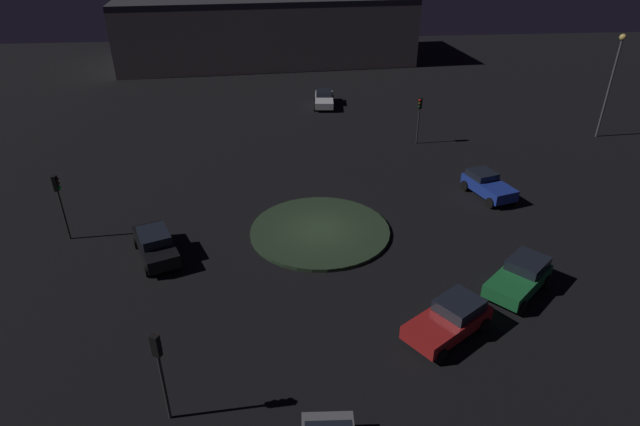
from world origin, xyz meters
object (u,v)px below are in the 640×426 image
car_blue (488,185)px  car_black (156,244)px  car_red (450,319)px  car_white (324,99)px  traffic_light_east (59,195)px  car_green (520,277)px  traffic_light_northeast (159,361)px  streetlamp_southwest (613,72)px  store_building (266,28)px  traffic_light_southwest (419,111)px

car_blue → car_black: size_ratio=0.91×
car_red → car_blue: bearing=-151.7°
car_white → traffic_light_east: traffic_light_east is taller
car_red → car_green: bearing=177.3°
car_white → car_black: bearing=-19.2°
traffic_light_northeast → streetlamp_southwest: bearing=-22.4°
car_white → store_building: 21.66m
traffic_light_southwest → traffic_light_northeast: traffic_light_northeast is taller
car_white → traffic_light_southwest: (-6.69, 11.01, 2.10)m
car_blue → store_building: 44.09m
car_black → store_building: 47.55m
traffic_light_northeast → car_black: bearing=40.3°
car_blue → car_black: (21.07, 5.52, 0.02)m
traffic_light_northeast → store_building: size_ratio=0.11×
car_blue → streetlamp_southwest: bearing=109.3°
car_blue → traffic_light_southwest: (2.35, -9.80, 2.01)m
car_white → traffic_light_northeast: 38.76m
traffic_light_east → store_building: 46.15m
car_green → traffic_light_east: size_ratio=1.04×
traffic_light_southwest → streetlamp_southwest: size_ratio=0.46×
traffic_light_east → car_red: bearing=-24.3°
streetlamp_southwest → store_building: bearing=-48.1°
car_black → traffic_light_southwest: size_ratio=1.17×
traffic_light_east → traffic_light_northeast: size_ratio=1.00×
car_blue → car_red: bearing=-44.1°
car_green → car_white: size_ratio=0.90×
car_white → traffic_light_east: bearing=-30.8°
car_blue → traffic_light_northeast: traffic_light_northeast is taller
traffic_light_northeast → car_green: bearing=-40.7°
car_white → streetlamp_southwest: streetlamp_southwest is taller
car_white → car_black: car_black is taller
car_blue → traffic_light_east: (26.53, 3.09, 2.11)m
car_black → traffic_light_southwest: (-18.73, -15.32, 1.99)m
car_red → streetlamp_southwest: (-20.42, -23.05, 4.76)m
car_green → traffic_light_northeast: bearing=-20.4°
streetlamp_southwest → car_black: bearing=24.0°
car_red → streetlamp_southwest: size_ratio=0.53×
car_white → store_building: size_ratio=0.13×
traffic_light_east → traffic_light_southwest: bearing=30.6°
car_green → traffic_light_northeast: traffic_light_northeast is taller
car_white → store_building: (5.57, -20.67, 3.35)m
traffic_light_east → streetlamp_southwest: streetlamp_southwest is taller
car_black → traffic_light_east: size_ratio=1.13×
traffic_light_east → store_building: store_building is taller
traffic_light_east → store_building: size_ratio=0.11×
car_white → streetlamp_southwest: (-22.70, 10.84, 4.86)m
car_green → car_white: 31.86m
traffic_light_northeast → store_building: store_building is taller
car_white → traffic_light_east: size_ratio=1.15×
car_white → car_blue: car_blue is taller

